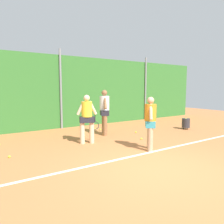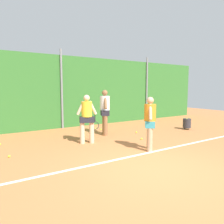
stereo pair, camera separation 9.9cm
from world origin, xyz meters
The scene contains 14 objects.
ground_plane centered at (0.00, 1.89, 0.00)m, with size 28.21×28.21×0.00m, color #C67542.
hedge_fence_backdrop centered at (0.00, 6.43, 1.71)m, with size 18.34×0.25×3.43m, color #33702D.
fence_post_center centered at (0.00, 6.25, 1.85)m, with size 0.10×0.10×3.70m, color gray.
fence_post_right centered at (5.29, 6.25, 1.85)m, with size 0.10×0.10×3.70m, color gray.
court_baseline_paint centered at (0.00, 1.10, 0.00)m, with size 13.40×0.10×0.01m, color white.
player_foreground_near centered at (0.97, 1.30, 0.92)m, with size 0.52×0.55×1.64m.
player_midcourt centered at (-0.27, 3.08, 0.94)m, with size 0.76×0.44×1.68m.
player_backcourt_far centered at (0.96, 3.95, 1.03)m, with size 0.51×0.71×1.83m.
ball_hopper centered at (4.71, 2.84, 0.29)m, with size 0.36×0.36×0.51m.
tennis_ball_0 centered at (2.25, 3.48, 0.03)m, with size 0.07×0.07×0.07m, color #CCDB33.
tennis_ball_3 centered at (1.19, 5.17, 0.03)m, with size 0.07×0.07×0.07m, color #CCDB33.
tennis_ball_4 centered at (1.65, 2.46, 0.03)m, with size 0.07×0.07×0.07m, color #CCDB33.
tennis_ball_5 centered at (-2.77, 2.87, 0.03)m, with size 0.07×0.07×0.07m, color #CCDB33.
tennis_ball_7 centered at (1.29, 4.85, 0.03)m, with size 0.07×0.07×0.07m, color #CCDB33.
Camera 1 is at (-3.59, -3.46, 1.91)m, focal length 34.52 mm.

